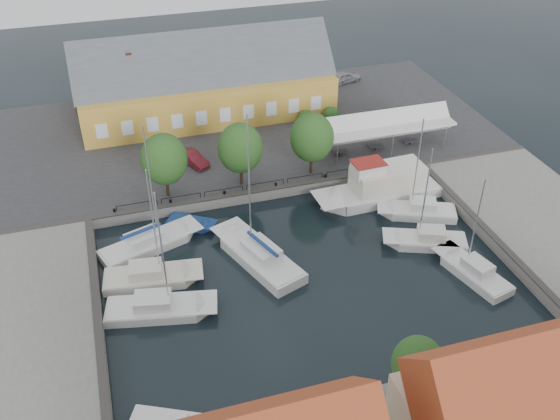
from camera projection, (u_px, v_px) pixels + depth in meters
name	position (u px, v px, depth m)	size (l,w,h in m)	color
ground	(301.00, 265.00, 51.09)	(140.00, 140.00, 0.00)	black
north_quay	(235.00, 134.00, 68.93)	(56.00, 26.00, 1.00)	#2D2D30
west_quay	(15.00, 335.00, 43.93)	(12.00, 24.00, 1.00)	slate
east_quay	(547.00, 227.00, 54.54)	(12.00, 24.00, 1.00)	slate
quay_edge_fittings	(284.00, 222.00, 54.23)	(56.00, 24.72, 0.40)	#383533
warehouse	(200.00, 85.00, 70.29)	(28.56, 14.00, 9.55)	gold
tent_canopy	(386.00, 125.00, 63.80)	(14.00, 4.00, 2.83)	silver
quay_trees	(240.00, 148.00, 57.30)	(18.20, 4.20, 6.30)	black
car_silver	(345.00, 77.00, 79.14)	(1.71, 4.25, 1.45)	#9A9CA1
car_red	(192.00, 158.00, 62.20)	(1.39, 3.99, 1.32)	#5A141C
center_sailboat	(259.00, 258.00, 51.28)	(6.20, 10.26, 13.55)	white
trawler	(381.00, 188.00, 58.79)	(12.42, 4.10, 5.00)	white
east_boat_a	(418.00, 213.00, 56.80)	(7.44, 4.92, 10.31)	white
east_boat_b	(427.00, 242.00, 53.16)	(7.41, 4.79, 9.92)	white
east_boat_c	(473.00, 274.00, 49.77)	(3.95, 7.43, 9.38)	white
west_boat_a	(149.00, 245.00, 52.82)	(9.23, 5.34, 11.87)	white
west_boat_b	(151.00, 279.00, 49.27)	(8.11, 3.71, 10.78)	silver
west_boat_c	(159.00, 310.00, 46.32)	(8.62, 4.28, 11.25)	white
launch_nw	(191.00, 225.00, 55.57)	(4.61, 3.89, 0.88)	navy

